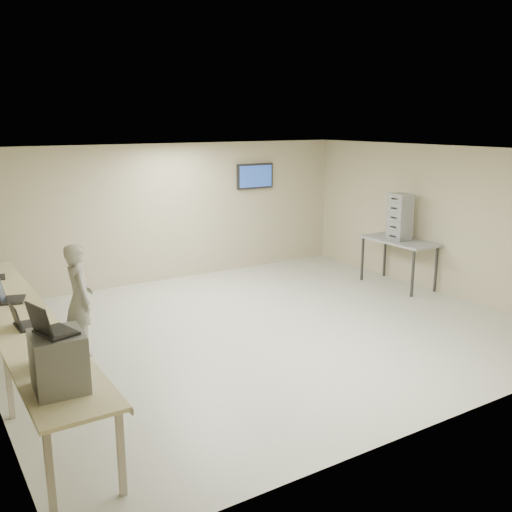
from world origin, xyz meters
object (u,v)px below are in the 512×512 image
workbench (20,320)px  side_table (399,243)px  soldier (80,299)px  equipment_box (59,361)px

workbench → side_table: 7.21m
soldier → side_table: size_ratio=1.01×
soldier → side_table: (6.31, 0.07, 0.07)m
soldier → side_table: bearing=-88.4°
workbench → side_table: bearing=4.8°
equipment_box → side_table: size_ratio=0.33×
soldier → side_table: 6.31m
side_table → equipment_box: bearing=-157.9°
equipment_box → side_table: (7.25, 2.94, -0.29)m
equipment_box → soldier: bearing=75.2°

